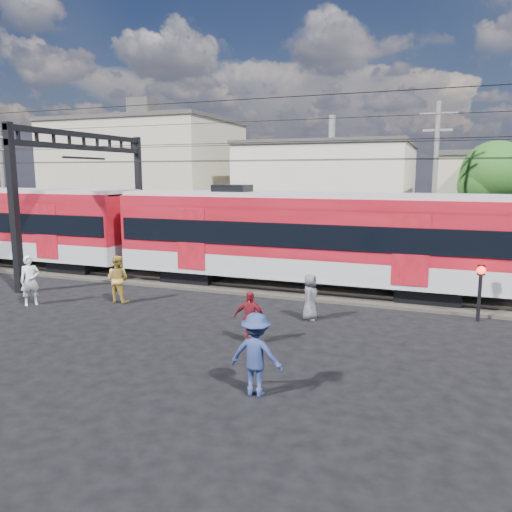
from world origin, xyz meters
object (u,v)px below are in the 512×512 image
Objects in this scene: pedestrian_c at (256,354)px; crossing_signal at (480,282)px; pedestrian_a at (30,280)px; commuter_train at (307,235)px.

pedestrian_c is 9.45m from crossing_signal.
pedestrian_a is 16.25m from crossing_signal.
crossing_signal is (15.80, 3.74, 0.39)m from pedestrian_a.
crossing_signal is at bearing -18.38° from commuter_train.
pedestrian_c is 0.98× the size of crossing_signal.
pedestrian_a and pedestrian_c have the same top height.
pedestrian_a is (-9.21, -5.94, -1.45)m from commuter_train.
pedestrian_a is at bearing -147.19° from commuter_train.
pedestrian_a is at bearing -20.30° from pedestrian_c.
commuter_train is at bearing -79.87° from pedestrian_c.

